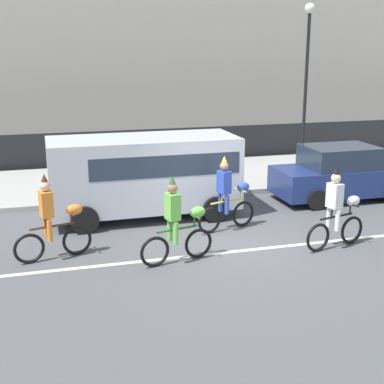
% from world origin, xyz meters
% --- Properties ---
extents(ground_plane, '(80.00, 80.00, 0.00)m').
position_xyz_m(ground_plane, '(0.00, 0.00, 0.00)').
color(ground_plane, '#4C4C4F').
extents(road_centre_line, '(36.00, 0.14, 0.01)m').
position_xyz_m(road_centre_line, '(0.00, -0.50, 0.00)').
color(road_centre_line, beige).
rests_on(road_centre_line, ground).
extents(sidewalk_curb, '(60.00, 5.00, 0.15)m').
position_xyz_m(sidewalk_curb, '(0.00, 6.50, 0.07)').
color(sidewalk_curb, '#9E9B93').
rests_on(sidewalk_curb, ground).
extents(fence_line, '(40.00, 0.08, 1.40)m').
position_xyz_m(fence_line, '(0.00, 9.40, 0.70)').
color(fence_line, black).
rests_on(fence_line, ground).
extents(building_backdrop, '(28.00, 8.00, 7.77)m').
position_xyz_m(building_backdrop, '(3.31, 18.00, 3.89)').
color(building_backdrop, '#B2A899').
rests_on(building_backdrop, ground).
extents(parade_cyclist_orange, '(1.69, 0.58, 1.92)m').
position_xyz_m(parade_cyclist_orange, '(-3.94, 0.18, 0.84)').
color(parade_cyclist_orange, black).
rests_on(parade_cyclist_orange, ground).
extents(parade_cyclist_lime, '(1.69, 0.57, 1.92)m').
position_xyz_m(parade_cyclist_lime, '(-1.41, -0.73, 0.84)').
color(parade_cyclist_lime, black).
rests_on(parade_cyclist_lime, ground).
extents(parade_cyclist_cobalt, '(1.67, 0.64, 1.92)m').
position_xyz_m(parade_cyclist_cobalt, '(0.33, 1.00, 0.84)').
color(parade_cyclist_cobalt, black).
rests_on(parade_cyclist_cobalt, ground).
extents(parade_cyclist_zebra, '(1.69, 0.59, 1.92)m').
position_xyz_m(parade_cyclist_zebra, '(2.31, -0.88, 0.84)').
color(parade_cyclist_zebra, black).
rests_on(parade_cyclist_zebra, ground).
extents(parked_van_silver, '(5.00, 2.22, 2.18)m').
position_xyz_m(parked_van_silver, '(-1.39, 2.70, 1.28)').
color(parked_van_silver, silver).
rests_on(parked_van_silver, ground).
extents(parked_car_navy, '(4.10, 1.92, 1.64)m').
position_xyz_m(parked_car_navy, '(4.60, 2.79, 0.78)').
color(parked_car_navy, navy).
rests_on(parked_car_navy, ground).
extents(street_lamp_post, '(0.36, 0.36, 5.86)m').
position_xyz_m(street_lamp_post, '(5.36, 6.78, 3.99)').
color(street_lamp_post, black).
rests_on(street_lamp_post, sidewalk_curb).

